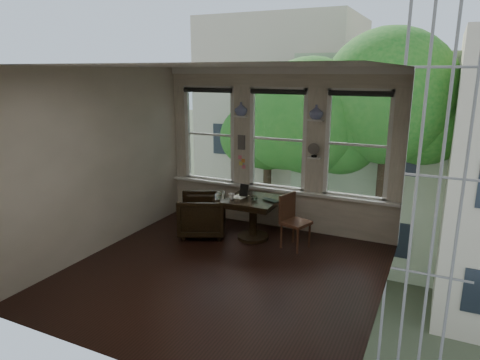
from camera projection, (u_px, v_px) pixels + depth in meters
The scene contains 25 objects.
ground at pixel (223, 272), 6.41m from camera, with size 4.50×4.50×0.00m, color black.
ceiling at pixel (221, 66), 5.66m from camera, with size 4.50×4.50×0.00m, color silver.
wall_back at pixel (278, 150), 8.00m from camera, with size 4.50×4.50×0.00m, color beige.
wall_front at pixel (112, 226), 4.07m from camera, with size 4.50×4.50×0.00m, color beige.
wall_left at pixel (100, 161), 6.97m from camera, with size 4.50×4.50×0.00m, color beige.
wall_right at pixel (389, 195), 5.10m from camera, with size 4.50×4.50×0.00m, color beige.
window_left at pixel (210, 134), 8.56m from camera, with size 1.10×0.12×1.90m, color white, non-canonical shape.
window_center at pixel (278, 139), 7.95m from camera, with size 1.10×0.12×1.90m, color white, non-canonical shape.
window_right at pixel (358, 145), 7.35m from camera, with size 1.10×0.12×1.90m, color white, non-canonical shape.
shelf_left at pixel (241, 116), 8.07m from camera, with size 0.26×0.16×0.03m, color white.
shelf_right at pixel (316, 120), 7.46m from camera, with size 0.26×0.16×0.03m, color white.
intercom at pixel (242, 142), 8.22m from camera, with size 0.14×0.06×0.28m, color #59544F.
sticky_notes at pixel (242, 160), 8.31m from camera, with size 0.16×0.01×0.24m, color pink, non-canonical shape.
desk_fan at pixel (314, 152), 7.59m from camera, with size 0.20×0.20×0.24m, color #59544F, non-canonical shape.
vase_left at pixel (241, 109), 8.03m from camera, with size 0.24×0.24×0.25m, color silver.
vase_right at pixel (316, 112), 7.43m from camera, with size 0.24×0.24×0.25m, color silver.
table at pixel (253, 219), 7.62m from camera, with size 0.90×0.90×0.75m, color black, non-canonical shape.
armchair_left at pixel (202, 215), 7.80m from camera, with size 0.81×0.83×0.76m, color black.
cushion_red at pixel (202, 211), 7.79m from camera, with size 0.45×0.45×0.06m, color maroon.
side_chair_right at pixel (296, 222), 7.20m from camera, with size 0.42×0.42×0.92m, color #4D281B, non-canonical shape.
laptop at pixel (269, 201), 7.35m from camera, with size 0.33×0.21×0.03m, color black.
mug at pixel (232, 196), 7.49m from camera, with size 0.11×0.11×0.10m, color white.
drinking_glass at pixel (254, 199), 7.37m from camera, with size 0.12×0.12×0.09m, color white.
tablet at pixel (244, 190), 7.65m from camera, with size 0.16×0.02×0.22m, color black.
papers at pixel (240, 196), 7.65m from camera, with size 0.22×0.30×0.00m, color silver.
Camera 1 is at (2.75, -5.18, 2.94)m, focal length 32.00 mm.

